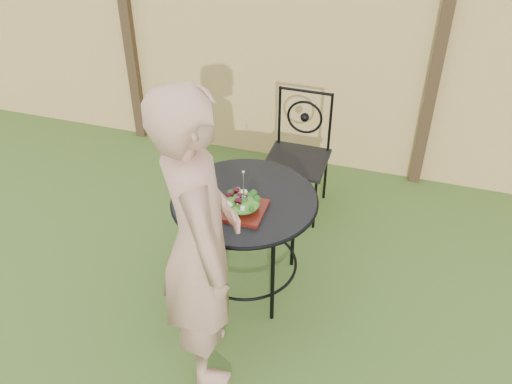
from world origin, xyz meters
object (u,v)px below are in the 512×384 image
Objects in this scene: patio_table at (245,216)px; salad_plate at (242,210)px; patio_chair at (299,151)px; diner at (200,244)px.

patio_table is 0.20m from salad_plate.
patio_chair is 1.13m from salad_plate.
salad_plate is at bearing -77.39° from patio_table.
patio_chair is at bearing 82.99° from patio_table.
patio_table is 0.74m from diner.
diner is at bearing -95.42° from salad_plate.
patio_chair is 1.69m from diner.
patio_table is 3.42× the size of salad_plate.
salad_plate is (-0.09, -1.10, 0.23)m from patio_chair.
patio_table is 0.51× the size of diner.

